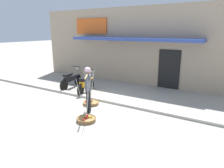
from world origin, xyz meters
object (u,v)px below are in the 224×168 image
(fruit_vendor, at_px, (88,87))
(motorcycle_second_in_row, at_px, (86,83))
(fruit_basket_right_side, at_px, (86,119))
(fruit_basket_left_side, at_px, (91,103))
(motorcycle_nearest_shop, at_px, (71,80))

(fruit_vendor, xyz_separation_m, motorcycle_second_in_row, (-1.61, 1.88, -0.52))
(fruit_basket_right_side, bearing_deg, fruit_vendor, 121.09)
(motorcycle_second_in_row, bearing_deg, fruit_vendor, -49.51)
(fruit_basket_left_side, height_order, fruit_basket_right_side, same)
(motorcycle_nearest_shop, xyz_separation_m, motorcycle_second_in_row, (1.17, -0.22, 0.00))
(fruit_vendor, xyz_separation_m, fruit_basket_left_side, (-0.41, 0.67, -0.90))
(fruit_basket_right_side, xyz_separation_m, motorcycle_nearest_shop, (-3.18, 2.78, 0.38))
(fruit_basket_left_side, bearing_deg, fruit_basket_right_side, -58.84)
(fruit_basket_left_side, xyz_separation_m, fruit_basket_right_side, (0.81, -1.34, -0.00))
(motorcycle_nearest_shop, distance_m, motorcycle_second_in_row, 1.19)
(fruit_basket_left_side, bearing_deg, motorcycle_nearest_shop, 148.81)
(fruit_vendor, relative_size, motorcycle_second_in_row, 0.95)
(fruit_basket_left_side, bearing_deg, fruit_vendor, -58.78)
(fruit_vendor, bearing_deg, motorcycle_nearest_shop, 142.83)
(fruit_vendor, xyz_separation_m, motorcycle_nearest_shop, (-2.78, 2.10, -0.52))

